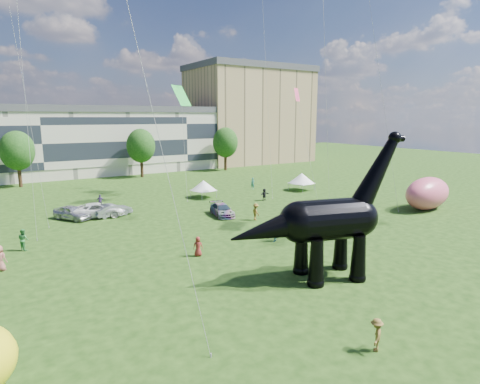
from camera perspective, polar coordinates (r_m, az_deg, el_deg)
ground at (r=27.43m, az=7.29°, el=-13.21°), size 220.00×220.00×0.00m
terrace_row at (r=81.76m, az=-26.73°, el=5.99°), size 78.00×11.00×12.00m
apartment_block at (r=101.21m, az=1.36°, el=10.63°), size 28.00×18.00×22.00m
tree_mid_left at (r=72.47m, az=-29.15°, el=5.55°), size 5.20×5.20×9.44m
tree_mid_right at (r=76.28m, az=-13.94°, el=6.77°), size 5.20×5.20×9.44m
tree_far_right at (r=83.75m, az=-2.10°, el=7.39°), size 5.20×5.20×9.44m
dinosaur_sculpture at (r=27.99m, az=11.75°, el=-4.29°), size 12.74×5.32×10.46m
car_silver at (r=47.39m, az=-22.75°, el=-2.72°), size 3.91×4.82×1.54m
car_grey at (r=47.43m, az=-17.67°, el=-2.46°), size 4.49×2.37×1.41m
car_white at (r=47.47m, az=-19.46°, el=-2.45°), size 6.16×3.82×1.59m
car_dark at (r=45.43m, az=-2.58°, el=-2.56°), size 2.77×4.93×1.35m
gazebo_near at (r=55.73m, az=-5.22°, el=0.94°), size 4.02×4.02×2.40m
gazebo_far at (r=61.61m, az=8.76°, el=1.94°), size 4.35×4.35×2.63m
inflatable_pink at (r=53.49m, az=25.10°, el=-0.16°), size 8.29×4.98×3.90m
visitors at (r=38.88m, az=-11.15°, el=-4.74°), size 43.75×40.31×1.89m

